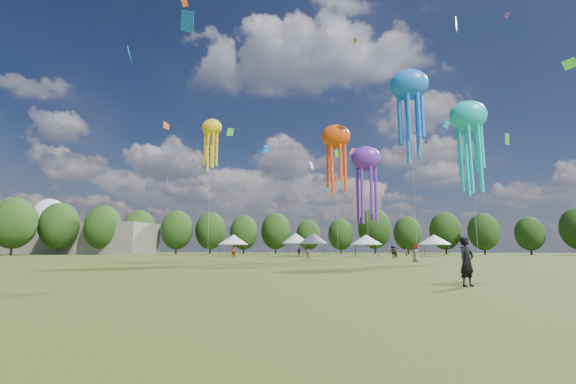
# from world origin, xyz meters

# --- Properties ---
(ground) EXTENTS (300.00, 300.00, 0.00)m
(ground) POSITION_xyz_m (0.00, 0.00, 0.00)
(ground) COLOR #384416
(ground) RESTS_ON ground
(observer_main) EXTENTS (0.71, 0.68, 1.64)m
(observer_main) POSITION_xyz_m (6.77, -2.16, 0.82)
(observer_main) COLOR black
(observer_main) RESTS_ON ground
(spectator_near) EXTENTS (0.94, 0.86, 1.57)m
(spectator_near) POSITION_xyz_m (-4.62, 35.44, 0.78)
(spectator_near) COLOR gray
(spectator_near) RESTS_ON ground
(spectators_far) EXTENTS (27.31, 34.49, 1.91)m
(spectators_far) POSITION_xyz_m (3.95, 45.23, 0.86)
(spectators_far) COLOR gray
(spectators_far) RESTS_ON ground
(festival_tents) EXTENTS (41.81, 10.92, 4.45)m
(festival_tents) POSITION_xyz_m (-4.41, 54.21, 3.14)
(festival_tents) COLOR #47474C
(festival_tents) RESTS_ON ground
(show_kites) EXTENTS (42.79, 27.85, 27.86)m
(show_kites) POSITION_xyz_m (2.88, 38.53, 18.96)
(show_kites) COLOR #F84F0F
(show_kites) RESTS_ON ground
(small_kites) EXTENTS (73.77, 62.31, 45.17)m
(small_kites) POSITION_xyz_m (-0.59, 42.33, 28.49)
(small_kites) COLOR #F84F0F
(small_kites) RESTS_ON ground
(treeline) EXTENTS (201.57, 95.24, 13.43)m
(treeline) POSITION_xyz_m (-3.87, 62.51, 6.54)
(treeline) COLOR #38281C
(treeline) RESTS_ON ground
(hangar) EXTENTS (40.00, 12.00, 8.00)m
(hangar) POSITION_xyz_m (-72.00, 72.00, 4.00)
(hangar) COLOR gray
(hangar) RESTS_ON ground
(radome) EXTENTS (9.00, 9.00, 16.00)m
(radome) POSITION_xyz_m (-88.00, 78.00, 9.99)
(radome) COLOR white
(radome) RESTS_ON ground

